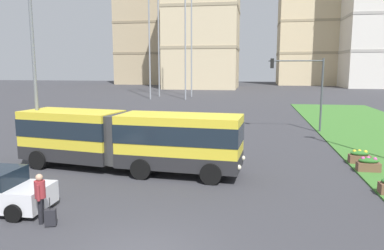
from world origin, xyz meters
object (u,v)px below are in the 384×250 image
at_px(flower_planter_4, 359,157).
at_px(apartment_tower_west, 151,26).
at_px(car_navy_sedan, 141,123).
at_px(streetlight_left, 34,73).
at_px(apartment_tower_westcentre, 203,11).
at_px(pedestrian_crossing, 40,195).
at_px(flower_planter_3, 368,164).
at_px(traffic_light_far_right, 304,81).
at_px(rolling_suitcase, 50,217).
at_px(articulated_bus, 128,139).

bearing_deg(flower_planter_4, apartment_tower_west, 111.97).
xyz_separation_m(car_navy_sedan, streetlight_left, (-2.46, -10.67, 4.27)).
xyz_separation_m(flower_planter_4, apartment_tower_westcentre, (-19.02, 74.08, 18.76)).
distance_m(pedestrian_crossing, flower_planter_4, 16.40).
relative_size(pedestrian_crossing, apartment_tower_westcentre, 0.05).
bearing_deg(pedestrian_crossing, apartment_tower_west, 103.71).
bearing_deg(flower_planter_3, traffic_light_far_right, 98.86).
distance_m(rolling_suitcase, apartment_tower_west, 111.46).
distance_m(traffic_light_far_right, streetlight_left, 20.38).
height_order(apartment_tower_west, apartment_tower_westcentre, apartment_tower_westcentre).
bearing_deg(apartment_tower_west, articulated_bus, -74.99).
relative_size(rolling_suitcase, apartment_tower_westcentre, 0.03).
xyz_separation_m(rolling_suitcase, apartment_tower_westcentre, (-6.53, 84.34, 18.87)).
height_order(articulated_bus, apartment_tower_west, apartment_tower_west).
bearing_deg(flower_planter_3, apartment_tower_westcentre, 104.10).
bearing_deg(apartment_tower_westcentre, rolling_suitcase, -85.57).
distance_m(rolling_suitcase, flower_planter_4, 16.17).
xyz_separation_m(pedestrian_crossing, traffic_light_far_right, (11.09, 20.30, 3.17)).
bearing_deg(streetlight_left, articulated_bus, -4.13).
distance_m(flower_planter_3, flower_planter_4, 1.64).
relative_size(pedestrian_crossing, flower_planter_3, 1.58).
bearing_deg(articulated_bus, apartment_tower_westcentre, 95.04).
xyz_separation_m(rolling_suitcase, apartment_tower_west, (-26.45, 106.77, 18.03)).
xyz_separation_m(pedestrian_crossing, flower_planter_4, (12.94, 10.06, -0.58)).
bearing_deg(apartment_tower_west, rolling_suitcase, -76.09).
distance_m(flower_planter_3, traffic_light_far_right, 12.59).
bearing_deg(apartment_tower_west, flower_planter_3, -68.36).
bearing_deg(flower_planter_4, pedestrian_crossing, -142.14).
xyz_separation_m(articulated_bus, flower_planter_3, (12.21, 1.59, -1.23)).
height_order(car_navy_sedan, flower_planter_4, car_navy_sedan).
xyz_separation_m(pedestrian_crossing, apartment_tower_west, (-26.00, 106.57, 17.35)).
height_order(rolling_suitcase, apartment_tower_westcentre, apartment_tower_westcentre).
xyz_separation_m(flower_planter_3, apartment_tower_westcentre, (-19.02, 75.72, 18.76)).
distance_m(apartment_tower_west, apartment_tower_westcentre, 30.00).
xyz_separation_m(car_navy_sedan, apartment_tower_westcentre, (-4.04, 66.26, 18.43)).
relative_size(flower_planter_4, streetlight_left, 0.12).
xyz_separation_m(articulated_bus, streetlight_left, (-5.23, 0.38, 3.37)).
xyz_separation_m(traffic_light_far_right, streetlight_left, (-15.59, -13.09, 0.85)).
bearing_deg(car_navy_sedan, pedestrian_crossing, -83.50).
distance_m(articulated_bus, car_navy_sedan, 11.43).
relative_size(flower_planter_4, apartment_tower_westcentre, 0.03).
bearing_deg(articulated_bus, rolling_suitcase, -92.34).
distance_m(flower_planter_4, apartment_tower_westcentre, 78.75).
xyz_separation_m(articulated_bus, traffic_light_far_right, (10.35, 13.47, 2.52)).
height_order(rolling_suitcase, flower_planter_3, rolling_suitcase).
bearing_deg(traffic_light_far_right, streetlight_left, -139.97).
xyz_separation_m(pedestrian_crossing, apartment_tower_westcentre, (-6.08, 84.14, 18.18)).
bearing_deg(traffic_light_far_right, rolling_suitcase, -117.43).
bearing_deg(car_navy_sedan, apartment_tower_westcentre, 93.49).
bearing_deg(traffic_light_far_right, car_navy_sedan, -169.56).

